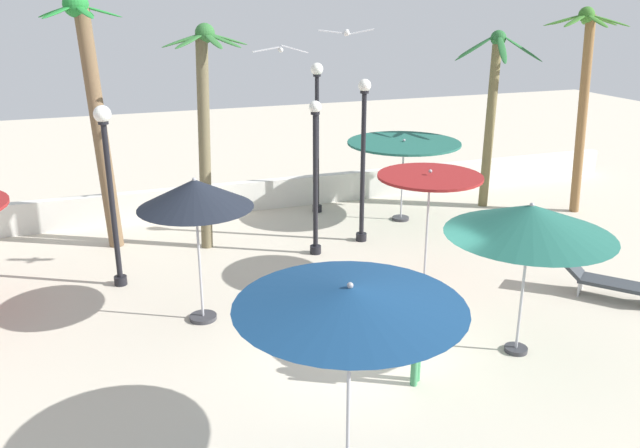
# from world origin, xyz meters

# --- Properties ---
(ground_plane) EXTENTS (56.00, 56.00, 0.00)m
(ground_plane) POSITION_xyz_m (0.00, 0.00, 0.00)
(ground_plane) COLOR beige
(boundary_wall) EXTENTS (25.20, 0.30, 0.88)m
(boundary_wall) POSITION_xyz_m (0.00, 8.82, 0.44)
(boundary_wall) COLOR silver
(boundary_wall) RESTS_ON ground_plane
(patio_umbrella_0) EXTENTS (2.87, 2.87, 2.82)m
(patio_umbrella_0) POSITION_xyz_m (2.33, -0.92, 2.51)
(patio_umbrella_0) COLOR #333338
(patio_umbrella_0) RESTS_ON ground_plane
(patio_umbrella_1) EXTENTS (2.93, 2.93, 2.77)m
(patio_umbrella_1) POSITION_xyz_m (-1.71, -2.78, 2.56)
(patio_umbrella_1) COLOR #333338
(patio_umbrella_1) RESTS_ON ground_plane
(patio_umbrella_2) EXTENTS (2.18, 2.18, 2.92)m
(patio_umbrella_2) POSITION_xyz_m (-2.78, 2.23, 2.58)
(patio_umbrella_2) COLOR #333338
(patio_umbrella_2) RESTS_ON ground_plane
(patio_umbrella_3) EXTENTS (2.24, 2.24, 2.63)m
(patio_umbrella_3) POSITION_xyz_m (2.19, 2.28, 2.34)
(patio_umbrella_3) COLOR #333338
(patio_umbrella_3) RESTS_ON ground_plane
(patio_umbrella_5) EXTENTS (3.15, 3.15, 2.37)m
(patio_umbrella_5) POSITION_xyz_m (3.68, 6.45, 2.18)
(patio_umbrella_5) COLOR #333338
(patio_umbrella_5) RESTS_ON ground_plane
(palm_tree_0) EXTENTS (2.10, 2.10, 5.52)m
(palm_tree_0) POSITION_xyz_m (-1.85, 6.18, 3.45)
(palm_tree_0) COLOR brown
(palm_tree_0) RESTS_ON ground_plane
(palm_tree_1) EXTENTS (1.92, 1.96, 6.21)m
(palm_tree_1) POSITION_xyz_m (-4.33, 7.06, 3.68)
(palm_tree_1) COLOR brown
(palm_tree_1) RESTS_ON ground_plane
(palm_tree_2) EXTENTS (2.63, 2.48, 5.21)m
(palm_tree_2) POSITION_xyz_m (6.71, 6.83, 3.26)
(palm_tree_2) COLOR brown
(palm_tree_2) RESTS_ON ground_plane
(palm_tree_3) EXTENTS (2.22, 2.26, 5.85)m
(palm_tree_3) POSITION_xyz_m (8.70, 5.42, 3.64)
(palm_tree_3) COLOR brown
(palm_tree_3) RESTS_ON ground_plane
(lamp_post_0) EXTENTS (0.35, 0.35, 4.36)m
(lamp_post_0) POSITION_xyz_m (1.65, 7.97, 2.59)
(lamp_post_0) COLOR black
(lamp_post_0) RESTS_ON ground_plane
(lamp_post_1) EXTENTS (0.29, 0.29, 3.81)m
(lamp_post_1) POSITION_xyz_m (0.50, 4.81, 2.04)
(lamp_post_1) COLOR black
(lamp_post_1) RESTS_ON ground_plane
(lamp_post_2) EXTENTS (0.36, 0.36, 3.99)m
(lamp_post_2) POSITION_xyz_m (-4.22, 4.49, 2.42)
(lamp_post_2) COLOR black
(lamp_post_2) RESTS_ON ground_plane
(lamp_post_3) EXTENTS (0.32, 0.32, 4.20)m
(lamp_post_3) POSITION_xyz_m (1.93, 5.26, 2.35)
(lamp_post_3) COLOR black
(lamp_post_3) RESTS_ON ground_plane
(lounge_chair_0) EXTENTS (1.63, 1.80, 0.84)m
(lounge_chair_0) POSITION_xyz_m (5.42, 0.41, 0.39)
(lounge_chair_0) COLOR #B7B7BC
(lounge_chair_0) RESTS_ON ground_plane
(guest_0) EXTENTS (0.42, 0.43, 1.65)m
(guest_0) POSITION_xyz_m (0.14, -1.21, 1.00)
(guest_0) COLOR #3F8C59
(guest_0) RESTS_ON ground_plane
(seagull_0) EXTENTS (1.37, 0.39, 0.21)m
(seagull_0) POSITION_xyz_m (0.10, 6.24, 4.87)
(seagull_0) COLOR white
(seagull_1) EXTENTS (1.10, 0.50, 0.15)m
(seagull_1) POSITION_xyz_m (0.53, 3.00, 5.40)
(seagull_1) COLOR white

